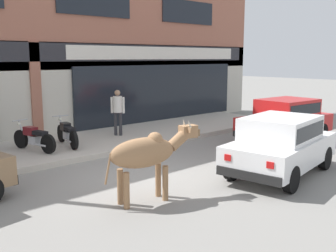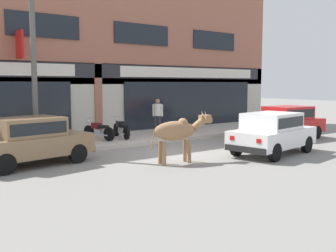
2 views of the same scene
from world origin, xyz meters
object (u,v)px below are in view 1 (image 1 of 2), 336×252
(motorcycle_0, at_px, (34,138))
(motorcycle_1, at_px, (67,133))
(cow, at_px, (147,153))
(pedestrian, at_px, (118,108))
(car_2, at_px, (286,118))
(car_0, at_px, (281,143))

(motorcycle_0, bearing_deg, motorcycle_1, -0.54)
(cow, distance_m, motorcycle_0, 5.12)
(motorcycle_1, distance_m, pedestrian, 2.21)
(motorcycle_0, height_order, motorcycle_1, same)
(car_2, xyz_separation_m, motorcycle_0, (-7.33, 3.82, -0.27))
(cow, height_order, motorcycle_0, cow)
(motorcycle_0, bearing_deg, cow, -88.67)
(car_0, xyz_separation_m, car_2, (3.63, 2.07, 0.00))
(car_0, relative_size, car_2, 1.02)
(cow, bearing_deg, pedestrian, 60.23)
(motorcycle_0, bearing_deg, pedestrian, 4.47)
(car_0, bearing_deg, motorcycle_0, 122.14)
(cow, xyz_separation_m, car_2, (7.22, 1.27, -0.19))
(car_0, distance_m, motorcycle_1, 6.45)
(cow, distance_m, car_0, 3.68)
(pedestrian, bearing_deg, car_0, -85.10)
(pedestrian, bearing_deg, car_2, -44.39)
(motorcycle_0, xyz_separation_m, motorcycle_1, (1.07, -0.01, 0.00))
(car_2, distance_m, pedestrian, 5.83)
(car_0, bearing_deg, car_2, 29.69)
(cow, distance_m, motorcycle_1, 5.20)
(motorcycle_1, relative_size, pedestrian, 1.12)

